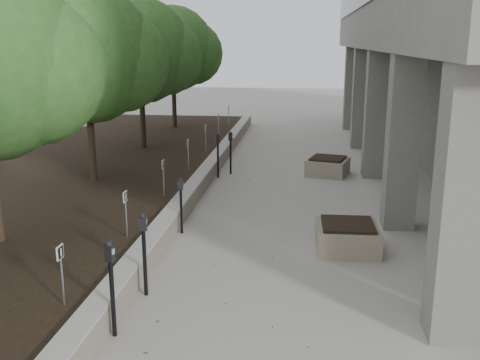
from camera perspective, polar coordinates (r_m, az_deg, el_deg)
The scene contains 21 objects.
ground at distance 8.04m, azimuth -2.82°, elevation -17.86°, with size 90.00×90.00×0.00m, color #A8A39B.
retaining_wall at distance 16.49m, azimuth -3.91°, elevation 0.10°, with size 0.39×26.00×0.50m, color gray, non-canonical shape.
planting_bed at distance 17.54m, azimuth -15.79°, elevation 0.29°, with size 7.00×26.00×0.40m, color black.
crabapple_tree_3 at distance 15.92m, azimuth -15.51°, elevation 9.60°, with size 4.60×4.00×5.44m, color #2C5D23, non-canonical shape.
crabapple_tree_4 at distance 20.62m, azimuth -10.25°, elevation 10.83°, with size 4.60×4.00×5.44m, color #2C5D23, non-canonical shape.
crabapple_tree_5 at distance 25.44m, azimuth -6.95°, elevation 11.56°, with size 4.60×4.00×5.44m, color #2C5D23, non-canonical shape.
parking_sign_2 at distance 8.71m, azimuth -17.96°, elevation -9.41°, with size 0.04×0.22×0.96m, color black, non-canonical shape.
parking_sign_3 at distance 11.32m, azimuth -11.73°, elevation -3.50°, with size 0.04×0.22×0.96m, color black, non-canonical shape.
parking_sign_4 at distance 14.08m, azimuth -7.92°, elevation 0.17°, with size 0.04×0.22×0.96m, color black, non-canonical shape.
parking_sign_5 at distance 16.93m, azimuth -5.38°, elevation 2.63°, with size 0.04×0.22×0.96m, color black, non-canonical shape.
parking_sign_6 at distance 19.82m, azimuth -3.58°, elevation 4.37°, with size 0.04×0.22×0.96m, color black, non-canonical shape.
parking_sign_7 at distance 22.74m, azimuth -2.22°, elevation 5.66°, with size 0.04×0.22×0.96m, color black, non-canonical shape.
parking_sign_8 at distance 25.68m, azimuth -1.18°, elevation 6.65°, with size 0.04×0.22×0.96m, color black, non-canonical shape.
parking_meter_1 at distance 8.38m, azimuth -13.12°, elevation -10.96°, with size 0.15×0.11×1.51m, color black, non-canonical shape.
parking_meter_2 at distance 9.56m, azimuth -9.88°, elevation -7.62°, with size 0.15×0.11×1.49m, color black, non-canonical shape.
parking_meter_3 at distance 12.49m, azimuth -6.13°, elevation -2.66°, with size 0.13×0.09×1.31m, color black, non-canonical shape.
parking_meter_4 at distance 17.52m, azimuth -2.30°, elevation 2.50°, with size 0.14×0.10×1.41m, color black, non-canonical shape.
parking_meter_5 at distance 17.98m, azimuth -0.98°, elevation 2.82°, with size 0.14×0.10×1.41m, color black, non-canonical shape.
planter_front at distance 11.77m, azimuth 11.05°, elevation -5.75°, with size 1.28×1.28×0.60m, color gray, non-canonical shape.
planter_back at distance 18.24m, azimuth 9.08°, elevation 1.46°, with size 1.24×1.24×0.58m, color gray, non-canonical shape.
berry_scatter at distance 12.52m, azimuth 0.53°, elevation -5.64°, with size 3.30×14.10×0.02m, color maroon, non-canonical shape.
Camera 1 is at (1.18, -6.71, 4.27)m, focal length 41.17 mm.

